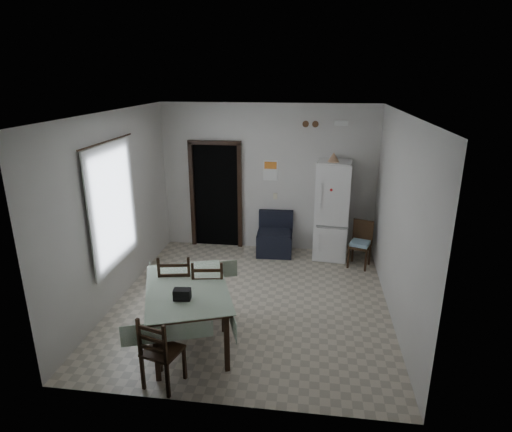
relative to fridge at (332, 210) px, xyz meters
The scene contains 25 objects.
ground 2.49m from the fridge, 123.19° to the right, with size 4.50×4.50×0.00m, color #B5AA94.
ceiling 3.02m from the fridge, 123.19° to the right, with size 4.20×4.50×0.02m, color white, non-canonical shape.
wall_back 1.40m from the fridge, 165.78° to the left, with size 4.20×0.02×2.90m, color beige, non-canonical shape.
wall_front 4.40m from the fridge, 106.81° to the right, with size 4.20×0.02×2.90m, color beige, non-canonical shape.
wall_left 3.91m from the fridge, 150.15° to the right, with size 0.02×4.50×2.90m, color beige, non-canonical shape.
wall_right 2.16m from the fridge, 66.54° to the right, with size 0.02×4.50×2.90m, color beige, non-canonical shape.
doorway 2.37m from the fridge, 167.25° to the left, with size 1.06×0.52×2.22m.
window_recess 4.07m from the fridge, 148.03° to the right, with size 0.10×1.20×1.60m, color silver.
curtain 3.98m from the fridge, 147.18° to the right, with size 0.02×1.45×1.85m, color silver.
curtain_rod 4.22m from the fridge, 147.10° to the right, with size 0.02×0.02×1.60m, color black.
calendar 1.42m from the fridge, 165.75° to the left, with size 0.28×0.02×0.40m, color white.
calendar_image 1.47m from the fridge, 166.01° to the left, with size 0.24×0.01×0.14m, color orange.
light_switch 1.16m from the fridge, 164.53° to the left, with size 0.08×0.02×0.12m, color beige.
vent_left 1.70m from the fridge, 151.53° to the left, with size 0.12×0.12×0.03m, color brown.
vent_right 1.65m from the fridge, 141.44° to the left, with size 0.12×0.12×0.03m, color brown.
emergency_light 1.63m from the fridge, 72.65° to the left, with size 0.25×0.07×0.09m, color white.
fridge is the anchor object (origin of this frame).
tan_cone 1.04m from the fridge, 110.25° to the right, with size 0.21×0.21×0.17m, color tan.
navy_seat 1.21m from the fridge, behind, with size 0.68×0.66×0.82m, color black, non-canonical shape.
corner_chair 0.83m from the fridge, 36.62° to the right, with size 0.37×0.37×0.86m, color black, non-canonical shape.
dining_table 3.70m from the fridge, 121.73° to the right, with size 1.02×1.55×0.81m, color #9BAF95, non-canonical shape.
black_bag 3.90m from the fridge, 119.05° to the right, with size 0.21×0.12×0.13m, color black.
dining_chair_far_left 3.47m from the fridge, 130.06° to the right, with size 0.47×0.47×1.09m, color black, non-canonical shape.
dining_chair_far_right 3.21m from the fridge, 123.46° to the right, with size 0.45×0.45×1.04m, color black, non-canonical shape.
dining_chair_near_head 4.44m from the fridge, 116.74° to the right, with size 0.39×0.39×0.91m, color black, non-canonical shape.
Camera 1 is at (0.87, -5.91, 3.40)m, focal length 30.00 mm.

